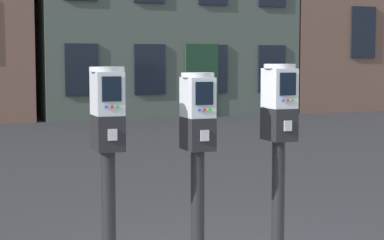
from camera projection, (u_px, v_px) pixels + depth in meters
The scene contains 3 objects.
parking_meter_near_kerb at pixel (108, 140), 4.12m from camera, with size 0.22×0.25×1.46m.
parking_meter_twin_adjacent at pixel (198, 140), 4.34m from camera, with size 0.22×0.25×1.42m.
parking_meter_end_of_row at pixel (279, 131), 4.56m from camera, with size 0.22×0.25×1.48m.
Camera 1 is at (-2.00, -4.18, 1.64)m, focal length 62.26 mm.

